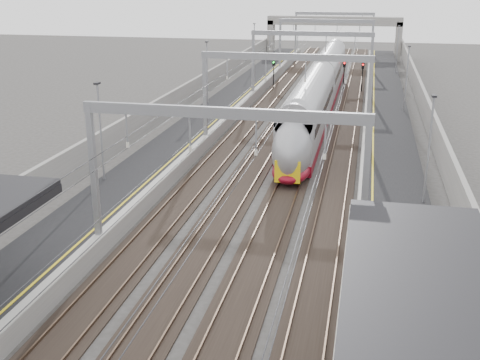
% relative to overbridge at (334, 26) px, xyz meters
% --- Properties ---
extents(platform_left, '(4.00, 120.00, 1.00)m').
position_rel_overbridge_xyz_m(platform_left, '(-8.00, -55.00, -4.81)').
color(platform_left, black).
rests_on(platform_left, ground).
extents(platform_right, '(4.00, 120.00, 1.00)m').
position_rel_overbridge_xyz_m(platform_right, '(8.00, -55.00, -4.81)').
color(platform_right, black).
rests_on(platform_right, ground).
extents(tracks, '(11.40, 140.00, 0.20)m').
position_rel_overbridge_xyz_m(tracks, '(0.00, -55.00, -5.26)').
color(tracks, black).
rests_on(tracks, ground).
extents(overhead_line, '(13.00, 140.00, 6.60)m').
position_rel_overbridge_xyz_m(overhead_line, '(0.00, -48.38, 0.83)').
color(overhead_line, gray).
rests_on(overhead_line, platform_left).
extents(overbridge, '(22.00, 2.20, 6.90)m').
position_rel_overbridge_xyz_m(overbridge, '(0.00, 0.00, 0.00)').
color(overbridge, gray).
rests_on(overbridge, ground).
extents(wall_left, '(0.30, 120.00, 3.20)m').
position_rel_overbridge_xyz_m(wall_left, '(-11.20, -55.00, -3.71)').
color(wall_left, gray).
rests_on(wall_left, ground).
extents(wall_right, '(0.30, 120.00, 3.20)m').
position_rel_overbridge_xyz_m(wall_right, '(11.20, -55.00, -3.71)').
color(wall_right, gray).
rests_on(wall_right, ground).
extents(train, '(2.61, 47.55, 4.13)m').
position_rel_overbridge_xyz_m(train, '(1.50, -44.85, -3.28)').
color(train, maroon).
rests_on(train, ground).
extents(signal_green, '(0.32, 0.32, 3.48)m').
position_rel_overbridge_xyz_m(signal_green, '(-5.20, -30.44, -2.89)').
color(signal_green, black).
rests_on(signal_green, ground).
extents(signal_red_near, '(0.32, 0.32, 3.48)m').
position_rel_overbridge_xyz_m(signal_red_near, '(3.20, -29.34, -2.89)').
color(signal_red_near, black).
rests_on(signal_red_near, ground).
extents(signal_red_far, '(0.32, 0.32, 3.48)m').
position_rel_overbridge_xyz_m(signal_red_far, '(5.40, -30.25, -2.89)').
color(signal_red_far, black).
rests_on(signal_red_far, ground).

